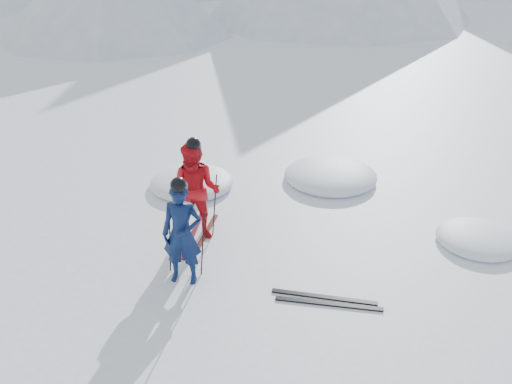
# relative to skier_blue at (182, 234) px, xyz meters

# --- Properties ---
(ground) EXTENTS (160.00, 160.00, 0.00)m
(ground) POSITION_rel_skier_blue_xyz_m (2.50, 0.89, -0.90)
(ground) COLOR white
(ground) RESTS_ON ground
(skier_blue) EXTENTS (0.71, 0.51, 1.80)m
(skier_blue) POSITION_rel_skier_blue_xyz_m (0.00, 0.00, 0.00)
(skier_blue) COLOR #0B1B44
(skier_blue) RESTS_ON ground
(skier_red) EXTENTS (1.01, 0.82, 1.92)m
(skier_red) POSITION_rel_skier_blue_xyz_m (-0.29, 1.36, 0.06)
(skier_red) COLOR red
(skier_red) RESTS_ON ground
(pole_blue_left) EXTENTS (0.12, 0.08, 1.20)m
(pole_blue_left) POSITION_rel_skier_blue_xyz_m (-0.30, 0.15, -0.30)
(pole_blue_left) COLOR black
(pole_blue_left) RESTS_ON ground
(pole_blue_right) EXTENTS (0.12, 0.07, 1.20)m
(pole_blue_right) POSITION_rel_skier_blue_xyz_m (0.25, 0.25, -0.30)
(pole_blue_right) COLOR black
(pole_blue_right) RESTS_ON ground
(pole_red_left) EXTENTS (0.13, 0.10, 1.28)m
(pole_red_left) POSITION_rel_skier_blue_xyz_m (-0.59, 1.61, -0.26)
(pole_red_left) COLOR black
(pole_red_left) RESTS_ON ground
(pole_red_right) EXTENTS (0.13, 0.09, 1.28)m
(pole_red_right) POSITION_rel_skier_blue_xyz_m (0.01, 1.51, -0.26)
(pole_red_right) COLOR black
(pole_red_right) RESTS_ON ground
(ski_worn_left) EXTENTS (0.33, 1.70, 0.03)m
(ski_worn_left) POSITION_rel_skier_blue_xyz_m (-0.41, 1.36, -0.89)
(ski_worn_left) COLOR black
(ski_worn_left) RESTS_ON ground
(ski_worn_right) EXTENTS (0.22, 1.70, 0.03)m
(ski_worn_right) POSITION_rel_skier_blue_xyz_m (-0.17, 1.36, -0.89)
(ski_worn_right) COLOR black
(ski_worn_right) RESTS_ON ground
(ski_loose_a) EXTENTS (1.70, 0.21, 0.03)m
(ski_loose_a) POSITION_rel_skier_blue_xyz_m (2.34, 0.15, -0.89)
(ski_loose_a) COLOR black
(ski_loose_a) RESTS_ON ground
(ski_loose_b) EXTENTS (1.70, 0.27, 0.03)m
(ski_loose_b) POSITION_rel_skier_blue_xyz_m (2.44, -0.00, -0.89)
(ski_loose_b) COLOR black
(ski_loose_b) RESTS_ON ground
(snow_lumps) EXTENTS (7.81, 3.83, 0.47)m
(snow_lumps) POSITION_rel_skier_blue_xyz_m (1.32, 3.82, -0.90)
(snow_lumps) COLOR white
(snow_lumps) RESTS_ON ground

